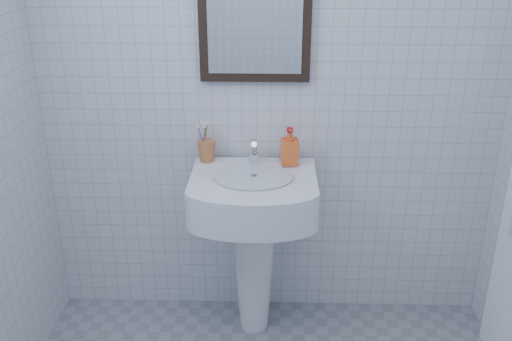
{
  "coord_description": "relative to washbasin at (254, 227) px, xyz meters",
  "views": [
    {
      "loc": [
        0.01,
        -1.39,
        1.89
      ],
      "look_at": [
        -0.06,
        0.86,
        0.93
      ],
      "focal_mm": 40.0,
      "sensor_mm": 36.0,
      "label": 1
    }
  ],
  "objects": [
    {
      "name": "wall_mirror",
      "position": [
        0.0,
        0.19,
        0.96
      ],
      "size": [
        0.5,
        0.04,
        0.62
      ],
      "color": "black",
      "rests_on": "wall_back"
    },
    {
      "name": "soap_dispenser",
      "position": [
        0.16,
        0.11,
        0.37
      ],
      "size": [
        0.09,
        0.09,
        0.18
      ],
      "primitive_type": "imported",
      "rotation": [
        0.0,
        0.0,
        0.12
      ],
      "color": "#E94616",
      "rests_on": "washbasin"
    },
    {
      "name": "faucet",
      "position": [
        0.0,
        0.1,
        0.33
      ],
      "size": [
        0.05,
        0.11,
        0.13
      ],
      "color": "silver",
      "rests_on": "washbasin"
    },
    {
      "name": "wall_back",
      "position": [
        0.07,
        0.21,
        0.66
      ],
      "size": [
        2.2,
        0.02,
        2.5
      ],
      "primitive_type": "cube",
      "color": "silver",
      "rests_on": "ground"
    },
    {
      "name": "washbasin",
      "position": [
        0.0,
        0.0,
        0.0
      ],
      "size": [
        0.57,
        0.42,
        0.87
      ],
      "color": "white",
      "rests_on": "ground"
    },
    {
      "name": "toothbrush_cup",
      "position": [
        -0.23,
        0.13,
        0.33
      ],
      "size": [
        0.11,
        0.11,
        0.1
      ],
      "primitive_type": null,
      "rotation": [
        0.0,
        0.0,
        0.25
      ],
      "color": "#BA6A33",
      "rests_on": "washbasin"
    }
  ]
}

